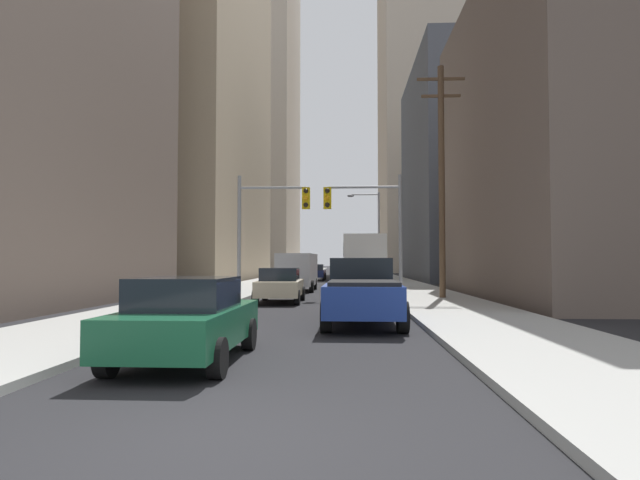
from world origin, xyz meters
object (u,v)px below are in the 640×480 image
Objects in this scene: sedan_beige at (280,285)px; sedan_red at (348,271)px; traffic_signal_near_left at (270,216)px; cargo_van_silver at (298,270)px; traffic_signal_near_right at (367,215)px; sedan_green at (187,319)px; sedan_navy at (315,272)px; city_bus at (363,259)px; sedan_grey at (352,284)px; pickup_truck_blue at (362,292)px.

sedan_red is (3.20, 35.98, 0.00)m from sedan_beige.
cargo_van_silver is at bearing 83.10° from traffic_signal_near_left.
traffic_signal_near_right is (3.94, -6.49, 2.76)m from cargo_van_silver.
sedan_green and sedan_red have the same top height.
traffic_signal_near_right is at bearing -81.16° from sedan_navy.
cargo_van_silver reaches higher than sedan_green.
traffic_signal_near_right is at bearing -91.01° from city_bus.
sedan_navy is (-3.14, 26.00, 0.00)m from sedan_grey.
sedan_green is 15.69m from sedan_grey.
sedan_red is at bearing 91.18° from traffic_signal_near_right.
pickup_truck_blue is 8.52m from sedan_beige.
sedan_navy is (-0.01, 27.62, 0.00)m from sedan_beige.
sedan_beige is at bearing -89.99° from sedan_navy.
city_bus is 13.88m from sedan_beige.
traffic_signal_near_right is at bearing 53.10° from sedan_grey.
sedan_green is at bearing -87.02° from traffic_signal_near_left.
city_bus is 5.85m from cargo_van_silver.
city_bus is 27.30m from sedan_green.
traffic_signal_near_left is (-0.84, 2.62, 3.26)m from sedan_beige.
traffic_signal_near_right is at bearing -88.82° from sedan_red.
sedan_red is (0.06, 34.35, 0.00)m from sedan_grey.
city_bus is at bearing 85.39° from sedan_grey.
traffic_signal_near_left reaches higher than sedan_beige.
pickup_truck_blue is at bearing -92.06° from city_bus.
sedan_navy is (0.05, 18.51, -0.52)m from cargo_van_silver.
traffic_signal_near_left is (-3.97, 1.00, 3.26)m from sedan_grey.
sedan_beige is at bearing -107.12° from city_bus.
city_bus is 2.12× the size of pickup_truck_blue.
pickup_truck_blue is 1.29× the size of sedan_green.
traffic_signal_near_left is at bearing -114.86° from city_bus.
traffic_signal_near_right reaches higher than city_bus.
city_bus is at bearing -87.80° from sedan_red.
pickup_truck_blue is 0.91× the size of traffic_signal_near_right.
traffic_signal_near_right is (0.75, 1.00, 3.27)m from sedan_grey.
city_bus reaches higher than sedan_green.
sedan_beige and sedan_red have the same top height.
sedan_green is 0.70× the size of traffic_signal_near_left.
traffic_signal_near_left is 1.00× the size of traffic_signal_near_right.
sedan_red is 0.71× the size of traffic_signal_near_right.
pickup_truck_blue is 1.03× the size of cargo_van_silver.
sedan_green is 41.37m from sedan_navy.
pickup_truck_blue is 1.28× the size of sedan_grey.
cargo_van_silver is 9.13m from sedan_beige.
traffic_signal_near_right reaches higher than sedan_beige.
pickup_truck_blue reaches higher than sedan_grey.
traffic_signal_near_left is (-0.83, -25.00, 3.26)m from sedan_navy.
sedan_beige is at bearing 112.89° from pickup_truck_blue.
city_bus reaches higher than sedan_navy.
pickup_truck_blue is at bearing -89.85° from sedan_red.
traffic_signal_near_right is (0.57, 10.47, 3.11)m from pickup_truck_blue.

